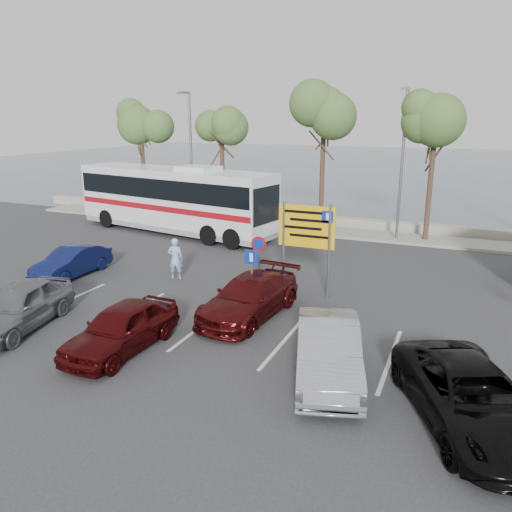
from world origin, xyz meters
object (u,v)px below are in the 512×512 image
at_px(car_silver_a, 18,306).
at_px(car_maroon, 249,297).
at_px(coach_bus_left, 174,201).
at_px(car_silver_b, 328,350).
at_px(street_lamp_right, 402,157).
at_px(car_red, 122,328).
at_px(pedestrian_near, 175,259).
at_px(suv_black, 472,397).
at_px(car_blue, 72,262).
at_px(direction_sign, 306,234).
at_px(street_lamp_left, 190,151).

height_order(car_silver_a, car_maroon, car_silver_a).
relative_size(coach_bus_left, car_silver_b, 2.89).
bearing_deg(street_lamp_right, car_silver_b, -88.23).
relative_size(car_red, car_silver_b, 0.90).
xyz_separation_m(car_maroon, pedestrian_near, (-4.58, 2.61, 0.19)).
bearing_deg(suv_black, car_silver_b, 140.38).
bearing_deg(car_maroon, car_blue, 178.74).
height_order(coach_bus_left, car_red, coach_bus_left).
xyz_separation_m(street_lamp_right, direction_sign, (-2.00, -10.32, -2.17)).
distance_m(direction_sign, car_silver_a, 10.27).
distance_m(street_lamp_right, coach_bus_left, 13.08).
xyz_separation_m(car_red, car_silver_b, (5.98, 0.86, 0.05)).
bearing_deg(suv_black, car_maroon, 125.76).
bearing_deg(pedestrian_near, car_blue, 1.53).
height_order(street_lamp_left, pedestrian_near, street_lamp_left).
bearing_deg(car_red, pedestrian_near, 110.67).
relative_size(street_lamp_left, car_red, 1.95).
bearing_deg(car_red, suv_black, 1.97).
xyz_separation_m(direction_sign, car_blue, (-10.00, -1.70, -1.80)).
bearing_deg(car_blue, street_lamp_right, 44.83).
distance_m(car_maroon, car_silver_b, 4.66).
xyz_separation_m(car_silver_a, car_maroon, (6.52, 3.84, -0.05)).
height_order(street_lamp_right, suv_black, street_lamp_right).
height_order(street_lamp_right, car_blue, street_lamp_right).
xyz_separation_m(suv_black, car_silver_b, (-3.50, 0.86, 0.06)).
distance_m(coach_bus_left, car_maroon, 13.86).
distance_m(car_blue, car_silver_b, 13.17).
distance_m(direction_sign, car_blue, 10.31).
relative_size(street_lamp_left, street_lamp_right, 1.00).
bearing_deg(coach_bus_left, direction_sign, -34.97).
height_order(direction_sign, car_silver_a, direction_sign).
xyz_separation_m(car_red, pedestrian_near, (-2.18, 6.44, 0.19)).
height_order(car_blue, car_red, car_red).
relative_size(car_blue, car_maroon, 0.79).
distance_m(direction_sign, car_maroon, 3.52).
bearing_deg(car_silver_b, coach_bus_left, 117.33).
bearing_deg(direction_sign, car_silver_a, -138.63).
relative_size(direction_sign, car_maroon, 0.75).
distance_m(coach_bus_left, car_silver_a, 14.33).
relative_size(street_lamp_left, car_silver_a, 1.82).
distance_m(street_lamp_right, direction_sign, 10.73).
xyz_separation_m(direction_sign, car_silver_a, (-7.60, -6.70, -1.68)).
relative_size(coach_bus_left, car_silver_a, 3.00).
xyz_separation_m(street_lamp_right, car_red, (-5.48, -17.02, -3.90)).
bearing_deg(pedestrian_near, car_silver_a, 56.40).
height_order(direction_sign, suv_black, direction_sign).
xyz_separation_m(car_silver_a, car_blue, (-2.40, 5.00, -0.12)).
relative_size(street_lamp_right, car_silver_a, 1.82).
height_order(street_lamp_right, pedestrian_near, street_lamp_right).
bearing_deg(suv_black, car_red, 154.20).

